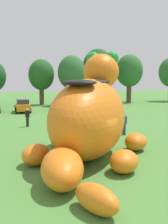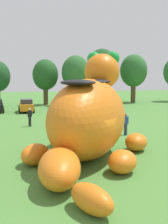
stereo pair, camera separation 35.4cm
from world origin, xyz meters
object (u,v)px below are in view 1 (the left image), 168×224
car_orange (23,106)px  spectator_near_inflatable (27,118)px  spectator_mid_field (124,124)px  box_truck (78,98)px  giant_inflatable_creature (89,117)px

car_orange → spectator_near_inflatable: bearing=-91.5°
spectator_near_inflatable → spectator_mid_field: size_ratio=1.00×
box_truck → spectator_near_inflatable: 15.32m
spectator_near_inflatable → spectator_mid_field: 9.15m
car_orange → box_truck: size_ratio=0.62×
giant_inflatable_creature → spectator_mid_field: 6.98m
giant_inflatable_creature → spectator_near_inflatable: (-2.53, 11.09, -1.42)m
car_orange → box_truck: box_truck is taller
spectator_near_inflatable → spectator_mid_field: same height
car_orange → spectator_mid_field: car_orange is taller
giant_inflatable_creature → spectator_near_inflatable: giant_inflatable_creature is taller
box_truck → spectator_near_inflatable: (-8.19, -12.93, -0.75)m
car_orange → spectator_near_inflatable: (-0.31, -11.29, -0.01)m
box_truck → spectator_near_inflatable: size_ratio=3.88×
giant_inflatable_creature → spectator_mid_field: size_ratio=7.08×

